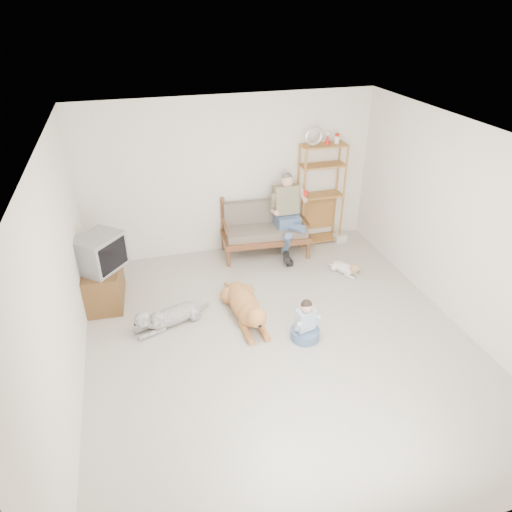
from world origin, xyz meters
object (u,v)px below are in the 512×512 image
object	(u,v)px
etagere	(320,194)
tv_stand	(104,284)
golden_retriever	(246,307)
loveseat	(264,228)

from	to	relation	value
etagere	tv_stand	world-z (taller)	etagere
etagere	golden_retriever	distance (m)	2.80
loveseat	etagere	size ratio (longest dim) A/B	0.73
etagere	tv_stand	bearing A→B (deg)	-166.13
loveseat	golden_retriever	size ratio (longest dim) A/B	1.00
tv_stand	golden_retriever	size ratio (longest dim) A/B	0.60
loveseat	golden_retriever	world-z (taller)	loveseat
etagere	loveseat	bearing A→B (deg)	-172.61
tv_stand	etagere	bearing A→B (deg)	17.95
loveseat	etagere	world-z (taller)	etagere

